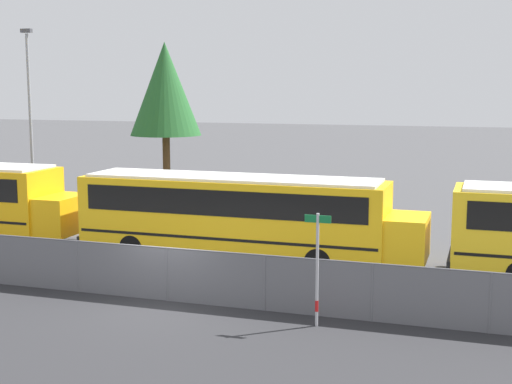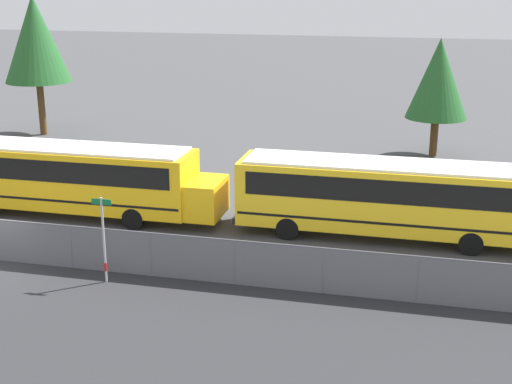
% 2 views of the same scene
% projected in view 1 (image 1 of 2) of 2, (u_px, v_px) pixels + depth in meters
% --- Properties ---
extents(ground_plane, '(200.00, 200.00, 0.00)m').
position_uv_depth(ground_plane, '(168.00, 301.00, 21.03)').
color(ground_plane, '#424244').
extents(road_strip, '(112.27, 12.00, 0.01)m').
position_uv_depth(road_strip, '(49.00, 379.00, 15.38)').
color(road_strip, '#2B2B2D').
rests_on(road_strip, ground_plane).
extents(fence, '(78.34, 0.07, 1.62)m').
position_uv_depth(fence, '(167.00, 274.00, 20.90)').
color(fence, '#9EA0A5').
rests_on(fence, ground_plane).
extents(school_bus_2, '(12.70, 2.56, 3.07)m').
position_uv_depth(school_bus_2, '(239.00, 211.00, 25.76)').
color(school_bus_2, yellow).
rests_on(school_bus_2, ground_plane).
extents(street_sign, '(0.70, 0.09, 3.03)m').
position_uv_depth(street_sign, '(317.00, 267.00, 18.57)').
color(street_sign, '#B7B7BC').
rests_on(street_sign, ground_plane).
extents(light_pole, '(0.60, 0.24, 9.27)m').
position_uv_depth(light_pole, '(30.00, 110.00, 37.72)').
color(light_pole, gray).
rests_on(light_pole, ground_plane).
extents(tree_0, '(4.16, 4.16, 8.86)m').
position_uv_depth(tree_0, '(165.00, 89.00, 41.55)').
color(tree_0, '#51381E').
rests_on(tree_0, ground_plane).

